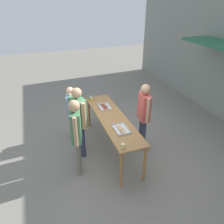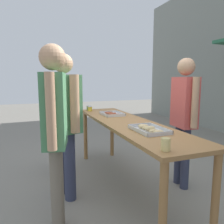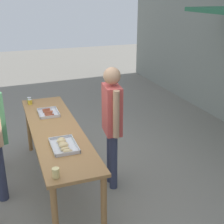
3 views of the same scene
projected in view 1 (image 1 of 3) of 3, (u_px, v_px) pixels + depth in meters
ground_plane at (112, 148)px, 5.86m from camera, size 24.00×24.00×0.00m
serving_table at (112, 121)px, 5.46m from camera, size 2.74×0.67×0.95m
food_tray_sausages at (105, 107)px, 5.87m from camera, size 0.39×0.30×0.04m
food_tray_buns at (121, 129)px, 4.90m from camera, size 0.47×0.30×0.07m
condiment_jar_mustard at (91, 98)px, 6.34m from camera, size 0.08×0.08×0.09m
condiment_jar_ketchup at (91, 99)px, 6.26m from camera, size 0.08×0.08×0.09m
beer_cup at (123, 146)px, 4.30m from camera, size 0.08×0.08×0.10m
person_server_behind_table at (144, 111)px, 5.39m from camera, size 0.56×0.25×1.80m
person_customer_holding_hotdog at (72, 109)px, 5.83m from camera, size 0.54×0.31×1.56m
person_customer_with_cup at (76, 131)px, 4.55m from camera, size 0.52×0.28×1.83m
person_customer_waiting_in_line at (79, 117)px, 5.15m from camera, size 0.66×0.37×1.82m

